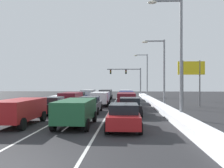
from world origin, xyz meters
name	(u,v)px	position (x,y,z in m)	size (l,w,h in m)	color
ground_plane	(95,109)	(0.00, 18.04, 0.00)	(120.00, 120.00, 0.00)	#28282B
lane_stripe_between_right_lane_and_center_lane	(113,105)	(1.70, 22.55, 0.00)	(0.14, 49.61, 0.01)	silver
lane_stripe_between_center_lane_and_left_lane	(86,105)	(-1.70, 22.55, 0.00)	(0.14, 49.61, 0.01)	silver
snow_bank_right_shoulder	(155,103)	(7.00, 22.55, 0.27)	(1.22, 49.61, 0.53)	white
snow_bank_left_shoulder	(45,102)	(-7.00, 22.55, 0.43)	(2.14, 49.61, 0.86)	white
sedan_red_right_lane_nearest	(124,116)	(3.18, 6.96, 0.76)	(2.00, 4.50, 1.51)	maroon
sedan_black_right_lane_second	(130,106)	(3.65, 13.32, 0.76)	(2.00, 4.50, 1.51)	black
suv_maroon_right_lane_third	(126,99)	(3.38, 19.70, 1.02)	(2.16, 4.90, 1.67)	maroon
suv_navy_right_lane_fourth	(126,96)	(3.40, 26.05, 1.02)	(2.16, 4.90, 1.67)	navy
suv_silver_right_lane_fifth	(126,94)	(3.32, 33.03, 1.02)	(2.16, 4.90, 1.67)	#B7BABF
suv_green_center_lane_nearest	(76,110)	(0.15, 7.78, 1.02)	(2.16, 4.90, 1.67)	#1E5633
sedan_gray_center_lane_second	(90,105)	(-0.03, 14.73, 0.76)	(2.00, 4.50, 1.51)	slate
suv_white_center_lane_third	(100,98)	(0.21, 21.76, 1.02)	(2.16, 4.90, 1.67)	silver
sedan_tan_center_lane_fourth	(103,97)	(-0.10, 27.78, 0.76)	(2.00, 4.50, 1.51)	#937F60
suv_charcoal_center_lane_fifth	(106,93)	(-0.19, 34.22, 1.02)	(2.16, 4.90, 1.67)	#38383D
suv_red_left_lane_nearest	(19,110)	(-3.58, 7.86, 1.02)	(2.16, 4.90, 1.67)	maroon
sedan_black_left_lane_second	(52,105)	(-3.29, 13.83, 0.76)	(2.00, 4.50, 1.51)	black
suv_maroon_left_lane_third	(71,98)	(-3.18, 20.61, 1.02)	(2.16, 4.90, 1.67)	maroon
sedan_navy_left_lane_fourth	(78,97)	(-3.55, 26.82, 0.76)	(2.00, 4.50, 1.51)	navy
suv_silver_left_lane_fifth	(88,93)	(-3.24, 33.78, 1.02)	(2.16, 4.90, 1.67)	#B7BABF
traffic_light_gantry	(130,76)	(4.27, 45.09, 4.50)	(7.54, 0.47, 6.20)	slate
street_lamp_right_near	(177,48)	(7.22, 11.28, 5.45)	(2.66, 0.36, 9.24)	gray
street_lamp_right_mid	(161,67)	(7.35, 20.30, 4.68)	(2.66, 0.36, 7.78)	gray
street_lamp_right_far	(145,72)	(7.10, 38.34, 5.01)	(2.66, 0.36, 8.41)	gray
roadside_sign_right	(191,73)	(11.16, 21.67, 4.02)	(3.20, 0.16, 5.50)	#59595B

